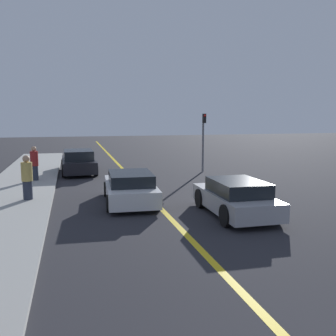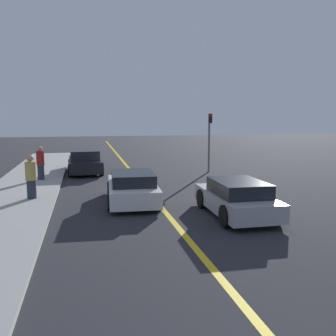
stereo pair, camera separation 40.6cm
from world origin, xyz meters
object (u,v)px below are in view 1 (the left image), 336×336
traffic_light (203,136)px  car_near_right_lane (236,198)px  pedestrian_far_standing (27,178)px  pedestrian_by_sign (34,163)px  car_ahead_center (130,188)px  car_far_distant (79,162)px

traffic_light → car_near_right_lane: bearing=-103.3°
pedestrian_far_standing → pedestrian_by_sign: bearing=91.7°
car_near_right_lane → car_ahead_center: 4.22m
car_ahead_center → traffic_light: bearing=54.6°
car_ahead_center → traffic_light: 8.97m
car_near_right_lane → car_far_distant: size_ratio=0.92×
car_ahead_center → car_far_distant: car_far_distant is taller
pedestrian_far_standing → pedestrian_by_sign: pedestrian_far_standing is taller
car_ahead_center → pedestrian_by_sign: bearing=128.9°
car_far_distant → pedestrian_far_standing: pedestrian_far_standing is taller
car_far_distant → pedestrian_by_sign: 3.46m
car_near_right_lane → pedestrian_by_sign: pedestrian_by_sign is taller
car_near_right_lane → traffic_light: size_ratio=1.16×
pedestrian_far_standing → traffic_light: traffic_light is taller
pedestrian_far_standing → car_ahead_center: bearing=-15.1°
car_near_right_lane → traffic_light: (2.27, 9.63, 1.57)m
pedestrian_far_standing → pedestrian_by_sign: (-0.13, 4.54, -0.00)m
car_ahead_center → car_far_distant: size_ratio=0.97×
car_near_right_lane → traffic_light: traffic_light is taller
traffic_light → car_far_distant: bearing=169.7°
car_ahead_center → pedestrian_by_sign: (-4.03, 5.59, 0.39)m
pedestrian_by_sign → traffic_light: size_ratio=0.50×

